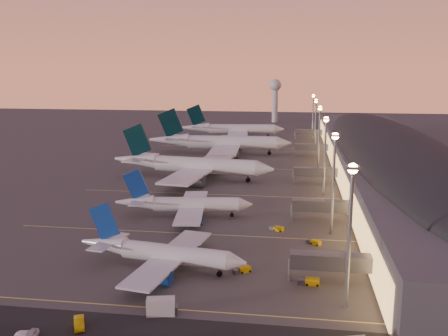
% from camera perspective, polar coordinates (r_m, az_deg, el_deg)
% --- Properties ---
extents(ground, '(700.00, 700.00, 0.00)m').
position_cam_1_polar(ground, '(132.82, -3.67, -6.78)').
color(ground, '#3E3C3A').
extents(airliner_narrow_south, '(37.37, 33.75, 13.36)m').
position_cam_1_polar(airliner_narrow_south, '(106.33, -7.25, -9.61)').
color(airliner_narrow_south, silver).
rests_on(airliner_narrow_south, ground).
extents(airliner_narrow_north, '(38.78, 34.88, 13.85)m').
position_cam_1_polar(airliner_narrow_north, '(141.10, -4.57, -4.17)').
color(airliner_narrow_north, silver).
rests_on(airliner_narrow_north, ground).
extents(airliner_wide_near, '(63.56, 58.44, 20.35)m').
position_cam_1_polar(airliner_wide_near, '(188.31, -3.74, 0.34)').
color(airliner_wide_near, silver).
rests_on(airliner_wide_near, ground).
extents(airliner_wide_mid, '(69.09, 62.90, 22.12)m').
position_cam_1_polar(airliner_wide_mid, '(241.34, -0.47, 2.94)').
color(airliner_wide_mid, silver).
rests_on(airliner_wide_mid, ground).
extents(airliner_wide_far, '(62.08, 56.88, 19.86)m').
position_cam_1_polar(airliner_wide_far, '(298.25, 0.95, 4.46)').
color(airliner_wide_far, silver).
rests_on(airliner_wide_far, ground).
extents(terminal_building, '(56.35, 255.00, 17.46)m').
position_cam_1_polar(terminal_building, '(201.66, 18.26, 1.55)').
color(terminal_building, '#4C4C50').
rests_on(terminal_building, ground).
extents(light_masts, '(2.20, 217.20, 25.90)m').
position_cam_1_polar(light_masts, '(190.10, 11.10, 4.02)').
color(light_masts, gray).
rests_on(light_masts, ground).
extents(radar_tower, '(9.00, 9.00, 32.50)m').
position_cam_1_polar(radar_tower, '(384.20, 5.86, 8.49)').
color(radar_tower, silver).
rests_on(radar_tower, ground).
extents(lane_markings, '(90.00, 180.36, 0.00)m').
position_cam_1_polar(lane_markings, '(170.61, -0.91, -2.61)').
color(lane_markings, '#D8C659').
rests_on(lane_markings, ground).
extents(baggage_tug_a, '(4.23, 1.99, 1.24)m').
position_cam_1_polar(baggage_tug_a, '(100.82, 9.75, -12.68)').
color(baggage_tug_a, '#D3AB05').
rests_on(baggage_tug_a, ground).
extents(baggage_tug_b, '(3.90, 3.22, 1.11)m').
position_cam_1_polar(baggage_tug_b, '(105.03, 2.11, -11.53)').
color(baggage_tug_b, '#D3AB05').
rests_on(baggage_tug_b, ground).
extents(baggage_tug_c, '(3.97, 3.07, 1.11)m').
position_cam_1_polar(baggage_tug_c, '(130.58, 6.09, -6.91)').
color(baggage_tug_c, '#D3AB05').
rests_on(baggage_tug_c, ground).
extents(catering_truck_a, '(5.59, 3.06, 2.97)m').
position_cam_1_polar(catering_truck_a, '(88.88, -7.05, -15.48)').
color(catering_truck_a, silver).
rests_on(catering_truck_a, ground).
extents(baggage_tug_d, '(3.65, 3.22, 1.06)m').
position_cam_1_polar(baggage_tug_d, '(122.23, 10.29, -8.35)').
color(baggage_tug_d, '#D3AB05').
rests_on(baggage_tug_d, ground).
extents(service_van_a, '(2.07, 4.21, 1.38)m').
position_cam_1_polar(service_van_a, '(86.71, -21.28, -17.48)').
color(service_van_a, silver).
rests_on(service_van_a, ground).
extents(service_van_b, '(3.43, 4.84, 1.52)m').
position_cam_1_polar(service_van_b, '(88.02, -16.22, -16.63)').
color(service_van_b, '#D3AB05').
rests_on(service_van_b, ground).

